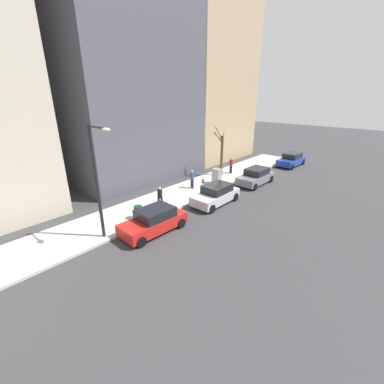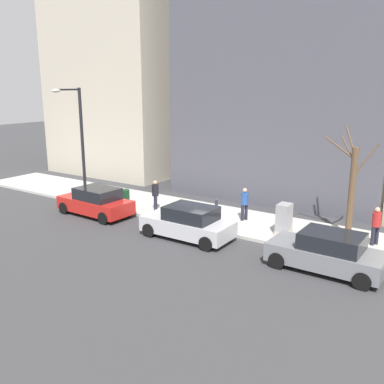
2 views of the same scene
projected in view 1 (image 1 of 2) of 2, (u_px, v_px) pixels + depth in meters
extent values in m
plane|color=#38383A|center=(204.00, 199.00, 21.02)|extent=(120.00, 120.00, 0.00)
cube|color=#B2AFA8|center=(186.00, 192.00, 22.24)|extent=(4.00, 36.00, 0.15)
cube|color=#1E389E|center=(291.00, 161.00, 30.52)|extent=(1.94, 4.26, 0.70)
cube|color=black|center=(292.00, 155.00, 30.42)|extent=(1.67, 2.25, 0.60)
cylinder|color=black|center=(292.00, 167.00, 29.01)|extent=(0.24, 0.65, 0.64)
cylinder|color=black|center=(278.00, 164.00, 30.11)|extent=(0.24, 0.65, 0.64)
cylinder|color=black|center=(303.00, 162.00, 31.11)|extent=(0.24, 0.65, 0.64)
cylinder|color=black|center=(289.00, 160.00, 32.20)|extent=(0.24, 0.65, 0.64)
cube|color=slate|center=(255.00, 178.00, 24.34)|extent=(1.87, 4.23, 0.70)
cube|color=black|center=(257.00, 171.00, 24.25)|extent=(1.64, 2.23, 0.60)
cylinder|color=black|center=(255.00, 187.00, 22.83)|extent=(0.23, 0.64, 0.64)
cylinder|color=black|center=(239.00, 183.00, 23.90)|extent=(0.23, 0.64, 0.64)
cylinder|color=black|center=(271.00, 179.00, 24.96)|extent=(0.23, 0.64, 0.64)
cylinder|color=black|center=(255.00, 175.00, 26.04)|extent=(0.23, 0.64, 0.64)
cube|color=#B7B7BC|center=(215.00, 197.00, 19.98)|extent=(1.81, 4.20, 0.70)
cube|color=black|center=(217.00, 188.00, 19.89)|extent=(1.61, 2.20, 0.60)
cylinder|color=black|center=(212.00, 209.00, 18.46)|extent=(0.22, 0.64, 0.64)
cylinder|color=black|center=(194.00, 203.00, 19.52)|extent=(0.22, 0.64, 0.64)
cylinder|color=black|center=(235.00, 197.00, 20.62)|extent=(0.22, 0.64, 0.64)
cylinder|color=black|center=(218.00, 192.00, 21.68)|extent=(0.22, 0.64, 0.64)
cube|color=red|center=(153.00, 224.00, 15.85)|extent=(1.96, 4.27, 0.70)
cube|color=black|center=(155.00, 213.00, 15.75)|extent=(1.68, 2.26, 0.60)
cylinder|color=black|center=(141.00, 242.00, 14.35)|extent=(0.24, 0.65, 0.64)
cylinder|color=black|center=(124.00, 231.00, 15.45)|extent=(0.24, 0.65, 0.64)
cylinder|color=black|center=(181.00, 223.00, 16.43)|extent=(0.24, 0.65, 0.64)
cylinder|color=black|center=(164.00, 215.00, 17.53)|extent=(0.24, 0.65, 0.64)
cylinder|color=slate|center=(203.00, 189.00, 21.36)|extent=(0.07, 0.07, 1.05)
cube|color=#2D333D|center=(203.00, 181.00, 21.12)|extent=(0.14, 0.10, 0.30)
cube|color=#A8A399|center=(216.00, 182.00, 24.19)|extent=(0.83, 0.61, 0.18)
cube|color=#939399|center=(217.00, 175.00, 23.93)|extent=(0.75, 0.55, 1.25)
cylinder|color=black|center=(97.00, 185.00, 14.09)|extent=(0.18, 0.18, 6.50)
cylinder|color=black|center=(97.00, 127.00, 12.47)|extent=(1.60, 0.10, 0.10)
ellipsoid|color=beige|center=(106.00, 130.00, 11.99)|extent=(0.56, 0.32, 0.20)
cylinder|color=brown|center=(222.00, 156.00, 26.08)|extent=(0.28, 0.28, 4.04)
cylinder|color=brown|center=(218.00, 137.00, 24.92)|extent=(0.09, 1.40, 0.96)
cylinder|color=brown|center=(218.00, 137.00, 25.30)|extent=(0.53, 0.84, 1.18)
cylinder|color=brown|center=(223.00, 141.00, 25.97)|extent=(0.48, 0.89, 1.45)
cylinder|color=brown|center=(219.00, 133.00, 25.20)|extent=(0.53, 0.68, 1.32)
cylinder|color=#14381E|center=(138.00, 212.00, 17.28)|extent=(0.56, 0.56, 0.90)
cylinder|color=#1E1E2D|center=(230.00, 169.00, 27.35)|extent=(0.16, 0.16, 0.82)
cylinder|color=#1E1E2D|center=(231.00, 170.00, 27.13)|extent=(0.16, 0.16, 0.82)
cylinder|color=#A52323|center=(231.00, 163.00, 26.98)|extent=(0.36, 0.36, 0.62)
sphere|color=tan|center=(231.00, 159.00, 26.83)|extent=(0.22, 0.22, 0.22)
cylinder|color=#1E1E2D|center=(192.00, 183.00, 23.01)|extent=(0.16, 0.16, 0.82)
cylinder|color=#1E1E2D|center=(193.00, 184.00, 22.81)|extent=(0.16, 0.16, 0.82)
cylinder|color=#23478C|center=(192.00, 176.00, 22.65)|extent=(0.36, 0.36, 0.62)
sphere|color=tan|center=(192.00, 171.00, 22.50)|extent=(0.22, 0.22, 0.22)
cylinder|color=#1E1E2D|center=(162.00, 203.00, 18.84)|extent=(0.16, 0.16, 0.82)
cylinder|color=#1E1E2D|center=(159.00, 203.00, 18.87)|extent=(0.16, 0.16, 0.82)
cylinder|color=black|center=(160.00, 194.00, 18.60)|extent=(0.36, 0.36, 0.62)
sphere|color=tan|center=(160.00, 188.00, 18.45)|extent=(0.22, 0.22, 0.22)
cube|color=tan|center=(199.00, 62.00, 32.24)|extent=(11.01, 11.01, 23.49)
cube|color=#4C4C56|center=(109.00, 22.00, 23.68)|extent=(12.95, 12.95, 28.45)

